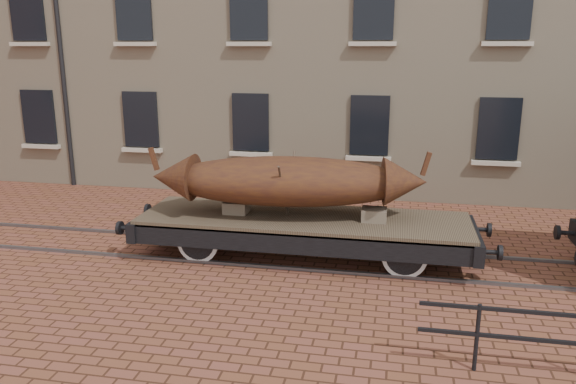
# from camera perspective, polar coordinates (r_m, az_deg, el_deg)

# --- Properties ---
(ground) EXTENTS (90.00, 90.00, 0.00)m
(ground) POSITION_cam_1_polar(r_m,az_deg,el_deg) (12.11, 1.87, -6.67)
(ground) COLOR brown
(rail_track) EXTENTS (30.00, 1.52, 0.06)m
(rail_track) POSITION_cam_1_polar(r_m,az_deg,el_deg) (12.10, 1.87, -6.54)
(rail_track) COLOR #59595E
(rail_track) RESTS_ON ground
(flatcar_wagon) EXTENTS (7.77, 2.11, 1.17)m
(flatcar_wagon) POSITION_cam_1_polar(r_m,az_deg,el_deg) (11.87, 1.59, -3.36)
(flatcar_wagon) COLOR brown
(flatcar_wagon) RESTS_ON ground
(iron_boat) EXTENTS (5.83, 2.11, 1.43)m
(iron_boat) POSITION_cam_1_polar(r_m,az_deg,el_deg) (11.68, -0.10, 1.14)
(iron_boat) COLOR #512C13
(iron_boat) RESTS_ON flatcar_wagon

